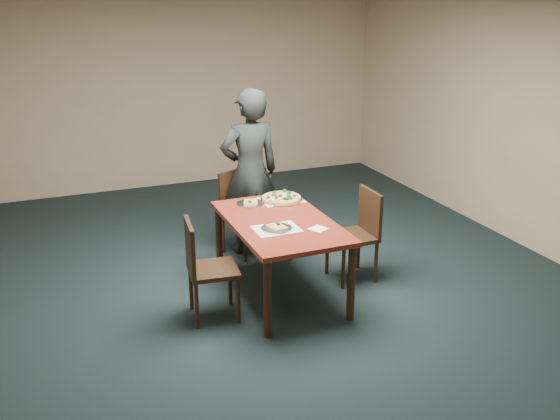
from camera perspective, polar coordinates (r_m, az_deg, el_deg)
name	(u,v)px	position (r m, az deg, el deg)	size (l,w,h in m)	color
ground	(286,299)	(5.95, 0.56, -8.12)	(8.00, 8.00, 0.00)	black
room_shell	(287,116)	(5.36, 0.62, 8.55)	(8.00, 8.00, 8.00)	tan
dining_table	(280,229)	(5.78, 0.00, -1.79)	(0.90, 1.50, 0.75)	maroon
chair_far	(241,207)	(6.81, -3.57, 0.30)	(0.55, 0.55, 0.91)	black
chair_left	(204,264)	(5.46, -6.97, -4.93)	(0.47, 0.47, 0.91)	black
chair_right	(359,229)	(6.22, 7.27, -1.77)	(0.42, 0.42, 0.91)	black
diner	(250,172)	(6.71, -2.77, 3.48)	(0.66, 0.43, 1.80)	black
placemat_main	(281,200)	(6.29, 0.13, 0.93)	(0.42, 0.32, 0.00)	white
placemat_near	(277,229)	(5.54, -0.31, -1.74)	(0.40, 0.30, 0.00)	white
pizza_pan	(282,198)	(6.28, 0.15, 1.12)	(0.43, 0.43, 0.07)	silver
slice_plate_near	(277,227)	(5.53, -0.31, -1.61)	(0.28, 0.28, 0.06)	silver
slice_plate_far	(251,203)	(6.17, -2.70, 0.65)	(0.28, 0.28, 0.06)	silver
napkin	(318,229)	(5.54, 3.51, -1.73)	(0.14, 0.14, 0.01)	white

